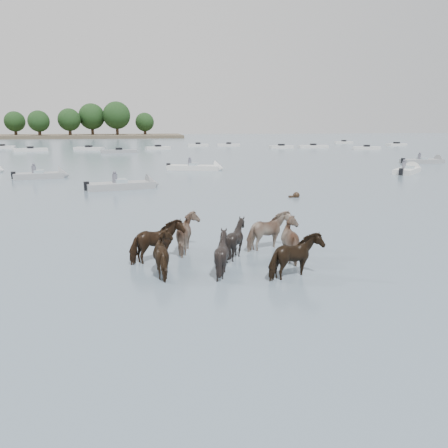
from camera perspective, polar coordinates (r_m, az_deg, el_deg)
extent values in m
plane|color=slate|center=(13.30, 3.49, -7.33)|extent=(400.00, 400.00, 0.00)
imported|color=black|center=(15.03, -8.75, -2.49)|extent=(2.04, 1.62, 1.57)
imported|color=gray|center=(16.12, -4.43, -1.40)|extent=(1.64, 1.80, 1.54)
imported|color=black|center=(15.39, 1.57, -2.15)|extent=(1.66, 1.56, 1.48)
imported|color=#7F6C56|center=(16.44, 5.87, -1.11)|extent=(2.02, 1.62, 1.56)
imported|color=black|center=(13.82, -7.35, -4.11)|extent=(1.77, 1.84, 1.44)
imported|color=black|center=(13.73, -0.28, -4.07)|extent=(1.75, 1.71, 1.46)
imported|color=black|center=(13.50, 9.27, -4.43)|extent=(1.96, 1.48, 1.51)
imported|color=#8D725F|center=(15.40, 9.34, -2.20)|extent=(1.79, 1.91, 1.54)
sphere|color=black|center=(28.57, 9.39, 3.70)|extent=(0.44, 0.44, 0.44)
cube|color=black|center=(28.50, 8.91, 3.49)|extent=(0.50, 0.22, 0.18)
cube|color=gray|center=(41.40, -22.90, 5.78)|extent=(4.26, 2.27, 0.55)
cone|color=gray|center=(41.34, -20.09, 6.00)|extent=(1.16, 1.73, 1.60)
cube|color=#99ADB7|center=(41.36, -22.94, 6.26)|extent=(0.98, 1.24, 0.35)
cube|color=black|center=(41.54, -25.72, 5.75)|extent=(0.40, 0.40, 0.60)
cylinder|color=#595966|center=(41.43, -23.51, 6.49)|extent=(0.36, 0.36, 0.70)
sphere|color=#595966|center=(41.39, -23.57, 7.11)|extent=(0.24, 0.24, 0.24)
cube|color=gray|center=(32.73, -13.27, 4.82)|extent=(5.03, 2.66, 0.55)
cone|color=gray|center=(33.23, -9.20, 5.12)|extent=(1.24, 1.76, 1.60)
cube|color=#99ADB7|center=(32.69, -13.31, 5.43)|extent=(1.04, 1.27, 0.35)
cube|color=black|center=(32.38, -17.47, 4.76)|extent=(0.42, 0.42, 0.60)
cylinder|color=#595966|center=(32.69, -14.03, 5.74)|extent=(0.36, 0.36, 0.70)
sphere|color=#595966|center=(32.64, -14.07, 6.53)|extent=(0.24, 0.24, 0.24)
cube|color=silver|center=(45.40, -3.97, 7.29)|extent=(5.55, 3.21, 0.55)
cone|color=silver|center=(44.91, -0.63, 7.26)|extent=(1.36, 1.80, 1.60)
cube|color=#99ADB7|center=(45.37, -3.97, 7.73)|extent=(1.12, 1.32, 0.35)
cube|color=black|center=(46.03, -7.23, 7.48)|extent=(0.44, 0.44, 0.60)
cylinder|color=#595966|center=(45.31, -4.49, 7.97)|extent=(0.36, 0.36, 0.70)
sphere|color=#595966|center=(45.28, -4.50, 8.54)|extent=(0.24, 0.24, 0.24)
cube|color=silver|center=(45.74, 22.73, 6.37)|extent=(4.40, 4.37, 0.55)
cone|color=silver|center=(47.98, 23.35, 6.58)|extent=(1.76, 1.77, 1.60)
cube|color=#99ADB7|center=(45.71, 22.77, 6.81)|extent=(1.36, 1.36, 0.35)
cube|color=black|center=(43.49, 22.06, 6.34)|extent=(0.49, 0.49, 0.60)
cylinder|color=#595966|center=(45.48, 22.37, 7.07)|extent=(0.36, 0.36, 0.70)
sphere|color=#595966|center=(45.44, 22.41, 7.63)|extent=(0.24, 0.24, 0.24)
cube|color=gray|center=(58.34, 24.37, 7.42)|extent=(5.12, 1.67, 0.55)
cone|color=gray|center=(59.85, 26.38, 7.34)|extent=(0.92, 1.61, 1.60)
cube|color=#99ADB7|center=(58.32, 24.40, 7.76)|extent=(0.82, 1.13, 0.35)
cube|color=black|center=(56.90, 22.27, 7.65)|extent=(0.36, 0.36, 0.60)
cylinder|color=#595966|center=(58.08, 24.09, 7.97)|extent=(0.36, 0.36, 0.70)
sphere|color=#595966|center=(58.05, 24.13, 8.42)|extent=(0.24, 0.24, 0.24)
cone|color=silver|center=(48.44, -27.18, 6.26)|extent=(1.06, 1.69, 1.60)
cube|color=silver|center=(95.61, -26.91, 8.88)|extent=(4.68, 1.84, 0.60)
cube|color=black|center=(95.59, -26.93, 9.11)|extent=(1.07, 1.07, 0.50)
cube|color=silver|center=(83.82, -23.89, 8.80)|extent=(5.70, 3.52, 0.60)
cube|color=black|center=(83.80, -23.92, 9.05)|extent=(1.31, 1.31, 0.50)
cube|color=silver|center=(84.35, -17.18, 9.33)|extent=(5.60, 3.45, 0.60)
cube|color=black|center=(84.33, -17.20, 9.59)|extent=(1.30, 1.30, 0.50)
cube|color=gray|center=(74.45, -13.51, 9.15)|extent=(5.88, 2.59, 0.60)
cube|color=black|center=(74.43, -13.52, 9.45)|extent=(1.18, 1.18, 0.50)
cube|color=silver|center=(83.66, -8.59, 9.73)|extent=(4.78, 2.71, 0.60)
cube|color=black|center=(83.65, -8.60, 9.99)|extent=(1.24, 1.24, 0.50)
cube|color=silver|center=(93.72, -3.41, 10.17)|extent=(4.34, 1.58, 0.60)
cube|color=black|center=(93.70, -3.41, 10.40)|extent=(1.02, 1.02, 0.50)
cube|color=silver|center=(94.08, 0.62, 10.20)|extent=(4.92, 2.19, 0.60)
cube|color=black|center=(94.06, 0.62, 10.44)|extent=(1.14, 1.14, 0.50)
cube|color=silver|center=(87.23, 7.45, 9.89)|extent=(4.87, 2.06, 0.60)
cube|color=black|center=(87.22, 7.46, 10.14)|extent=(1.11, 1.11, 0.50)
cube|color=silver|center=(89.76, 11.52, 9.82)|extent=(5.86, 1.62, 0.60)
cube|color=black|center=(89.74, 11.53, 10.06)|extent=(1.02, 1.02, 0.50)
cube|color=silver|center=(86.63, 18.06, 9.35)|extent=(5.14, 2.83, 0.60)
cube|color=black|center=(86.61, 18.08, 9.61)|extent=(1.24, 1.24, 0.50)
cube|color=silver|center=(111.66, 15.31, 10.18)|extent=(4.37, 2.09, 0.60)
cube|color=black|center=(111.65, 15.32, 10.37)|extent=(1.13, 1.13, 0.50)
cube|color=silver|center=(103.12, 21.53, 9.56)|extent=(5.20, 2.92, 0.60)
cube|color=black|center=(103.11, 21.55, 9.77)|extent=(1.25, 1.25, 0.50)
cylinder|color=#382619|center=(167.57, -25.46, 10.60)|extent=(1.00, 1.00, 3.04)
sphere|color=black|center=(167.54, -25.59, 11.95)|extent=(6.76, 6.76, 6.76)
cylinder|color=#382619|center=(158.03, -22.86, 10.78)|extent=(1.00, 1.00, 3.08)
sphere|color=black|center=(158.01, -22.98, 12.23)|extent=(6.84, 6.84, 6.84)
cylinder|color=#382619|center=(159.51, -19.38, 11.11)|extent=(1.00, 1.00, 3.35)
sphere|color=black|center=(159.49, -19.50, 12.68)|extent=(7.45, 7.45, 7.45)
cylinder|color=#382619|center=(162.51, -16.73, 11.42)|extent=(1.00, 1.00, 3.99)
sphere|color=black|center=(162.51, -16.86, 13.25)|extent=(8.86, 8.86, 8.86)
cylinder|color=#382619|center=(160.12, -13.71, 11.62)|extent=(1.00, 1.00, 4.20)
sphere|color=black|center=(160.12, -13.82, 13.58)|extent=(9.33, 9.33, 9.33)
cylinder|color=#382619|center=(163.36, -10.23, 11.58)|extent=(1.00, 1.00, 2.96)
sphere|color=black|center=(163.33, -10.29, 12.93)|extent=(6.58, 6.58, 6.58)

